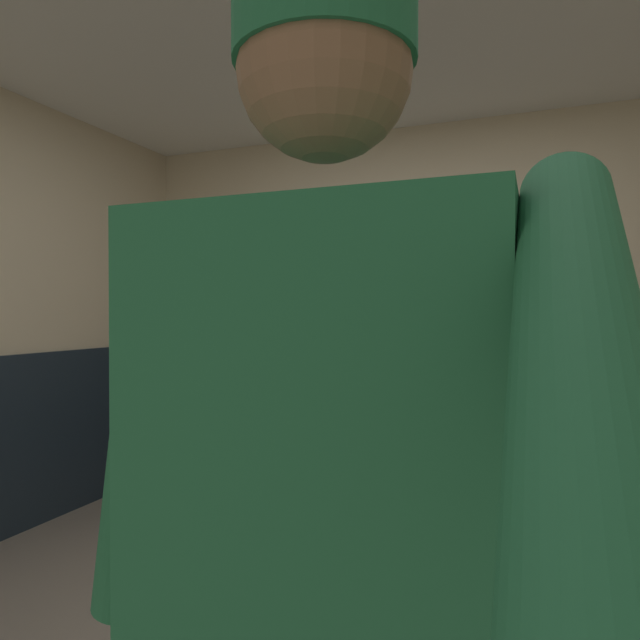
# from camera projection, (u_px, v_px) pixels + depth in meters

# --- Properties ---
(wall_back) EXTENTS (4.74, 0.12, 2.53)m
(wall_back) POSITION_uv_depth(u_px,v_px,m) (424.00, 313.00, 3.82)
(wall_back) COLOR beige
(wall_back) RESTS_ON ground_plane
(wainscot_band_back) EXTENTS (4.14, 0.03, 1.03)m
(wainscot_band_back) POSITION_uv_depth(u_px,v_px,m) (422.00, 425.00, 3.76)
(wainscot_band_back) COLOR #19232D
(wainscot_band_back) RESTS_ON ground_plane
(downlight_far) EXTENTS (0.14, 0.14, 0.03)m
(downlight_far) POSITION_uv_depth(u_px,v_px,m) (287.00, 59.00, 2.73)
(downlight_far) COLOR white
(urinal_left) EXTENTS (0.40, 0.34, 1.24)m
(urinal_left) POSITION_uv_depth(u_px,v_px,m) (315.00, 383.00, 3.88)
(urinal_left) COLOR white
(urinal_left) RESTS_ON ground_plane
(urinal_middle) EXTENTS (0.40, 0.34, 1.24)m
(urinal_middle) POSITION_uv_depth(u_px,v_px,m) (423.00, 388.00, 3.61)
(urinal_middle) COLOR white
(urinal_middle) RESTS_ON ground_plane
(privacy_divider_panel) EXTENTS (0.04, 0.40, 0.90)m
(privacy_divider_panel) POSITION_uv_depth(u_px,v_px,m) (364.00, 361.00, 3.68)
(privacy_divider_panel) COLOR #4C4C51
(person) EXTENTS (0.67, 0.60, 1.67)m
(person) POSITION_uv_depth(u_px,v_px,m) (322.00, 545.00, 0.68)
(person) COLOR #2D3342
(person) RESTS_ON ground_plane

